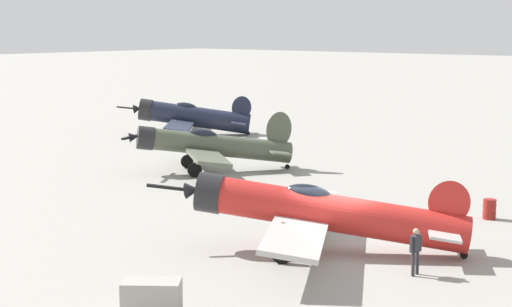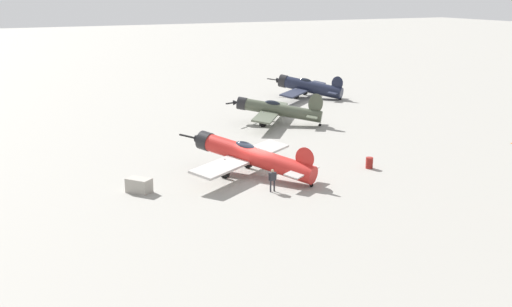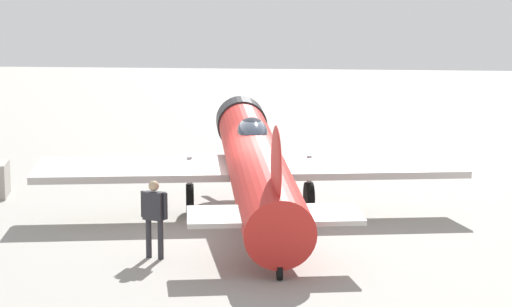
# 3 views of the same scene
# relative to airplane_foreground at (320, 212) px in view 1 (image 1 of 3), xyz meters

# --- Properties ---
(ground_plane) EXTENTS (400.00, 400.00, 0.00)m
(ground_plane) POSITION_rel_airplane_foreground_xyz_m (0.45, 0.28, -1.55)
(ground_plane) COLOR gray
(airplane_foreground) EXTENTS (10.49, 10.30, 2.94)m
(airplane_foreground) POSITION_rel_airplane_foreground_xyz_m (0.00, 0.00, 0.00)
(airplane_foreground) COLOR red
(airplane_foreground) RESTS_ON ground_plane
(airplane_mid_apron) EXTENTS (9.76, 9.37, 3.47)m
(airplane_mid_apron) POSITION_rel_airplane_foreground_xyz_m (-15.20, 10.17, 0.01)
(airplane_mid_apron) COLOR #4C5442
(airplane_mid_apron) RESTS_ON ground_plane
(airplane_far_line) EXTENTS (9.54, 11.02, 3.07)m
(airplane_far_line) POSITION_rel_airplane_foreground_xyz_m (-27.85, 21.45, -0.14)
(airplane_far_line) COLOR #1E2338
(airplane_far_line) RESTS_ON ground_plane
(ground_crew_mechanic) EXTENTS (0.23, 0.63, 1.62)m
(ground_crew_mechanic) POSITION_rel_airplane_foreground_xyz_m (4.10, -0.22, -0.57)
(ground_crew_mechanic) COLOR #2D2D33
(ground_crew_mechanic) RESTS_ON ground_plane
(equipment_crate) EXTENTS (1.93, 1.81, 1.00)m
(equipment_crate) POSITION_rel_airplane_foreground_xyz_m (0.21, -8.61, -1.05)
(equipment_crate) COLOR #9E998E
(equipment_crate) RESTS_ON ground_plane
(fuel_drum) EXTENTS (0.60, 0.60, 0.88)m
(fuel_drum) POSITION_rel_airplane_foreground_xyz_m (2.34, 9.26, -1.11)
(fuel_drum) COLOR maroon
(fuel_drum) RESTS_ON ground_plane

